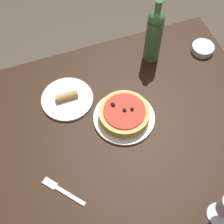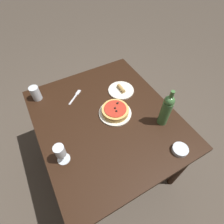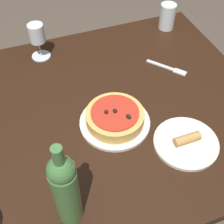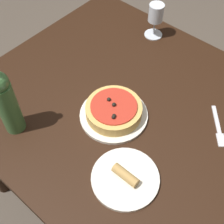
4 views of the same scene
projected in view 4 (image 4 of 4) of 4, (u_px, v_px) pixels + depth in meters
ground_plane at (123, 189)px, 1.75m from camera, size 14.00×14.00×0.00m
dining_table at (127, 120)px, 1.22m from camera, size 1.13×0.98×0.75m
dinner_plate at (114, 115)px, 1.11m from camera, size 0.24×0.24×0.01m
pizza at (114, 110)px, 1.09m from camera, size 0.20×0.20×0.06m
wine_glass at (156, 15)px, 1.31m from camera, size 0.08×0.08×0.15m
wine_bottle at (5, 101)px, 0.98m from camera, size 0.07×0.07×0.31m
fork at (218, 128)px, 1.08m from camera, size 0.13×0.15×0.00m
side_plate at (125, 178)px, 0.96m from camera, size 0.21×0.21×0.04m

